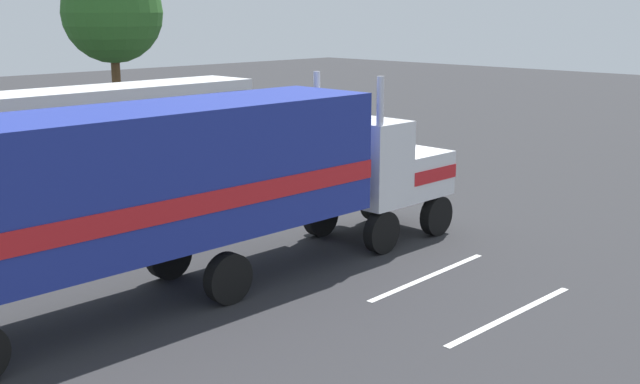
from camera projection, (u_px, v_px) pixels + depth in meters
name	position (u px, v px, depth m)	size (l,w,h in m)	color
ground_plane	(375.00, 230.00, 21.77)	(120.00, 120.00, 0.00)	#2D2D30
lane_stripe_near	(429.00, 277.00, 17.89)	(4.40, 0.16, 0.01)	silver
lane_stripe_mid	(512.00, 315.00, 15.60)	(4.40, 0.16, 0.01)	silver
semi_truck	(198.00, 178.00, 16.55)	(14.19, 2.93, 4.50)	silver
person_bystander	(198.00, 213.00, 20.07)	(0.40, 0.48, 1.63)	#2D3347
parked_bus	(116.00, 123.00, 28.06)	(11.04, 2.77, 3.40)	silver
tree_center	(112.00, 13.00, 37.69)	(4.92, 4.92, 8.44)	brown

